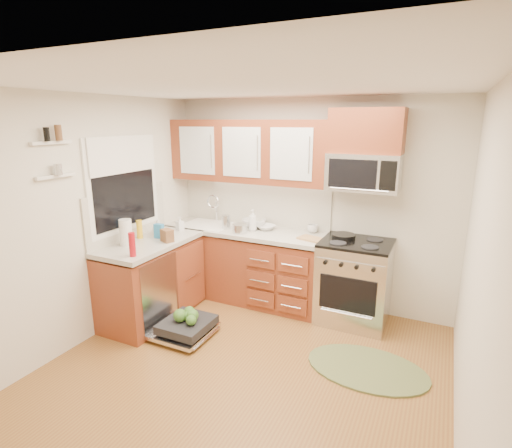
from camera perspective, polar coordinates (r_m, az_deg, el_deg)
The scene contains 38 objects.
floor at distance 3.91m, azimuth -1.92°, elevation -20.43°, with size 3.50×3.50×0.00m, color brown.
ceiling at distance 3.21m, azimuth -2.33°, elevation 19.18°, with size 3.50×3.50×0.00m, color white.
wall_back at distance 4.92m, azimuth 7.42°, elevation 2.85°, with size 3.50×0.04×2.50m, color beige.
wall_front at distance 2.09m, azimuth -25.83°, elevation -15.35°, with size 3.50×0.04×2.50m, color beige.
wall_left at distance 4.42m, azimuth -22.64°, elevation 0.47°, with size 0.04×3.50×2.50m, color beige.
wall_right at distance 3.01m, azimuth 29.12°, elevation -6.62°, with size 0.04×3.50×2.50m, color beige.
base_cabinet_back at distance 5.15m, azimuth -1.67°, elevation -6.05°, with size 2.05×0.60×0.85m, color brown.
base_cabinet_left at distance 4.82m, azimuth -14.60°, elevation -8.05°, with size 0.60×1.25×0.85m, color brown.
countertop_back at distance 5.00m, azimuth -1.76°, elevation -0.98°, with size 2.07×0.64×0.05m, color #A7A499.
countertop_left at distance 4.65m, azimuth -14.88°, elevation -2.66°, with size 0.64×1.27×0.05m, color #A7A499.
backsplash_back at distance 5.18m, azimuth -0.29°, elevation 3.12°, with size 2.05×0.02×0.57m, color beige.
backsplash_left at distance 4.77m, azimuth -17.83°, elevation 1.39°, with size 0.02×1.25×0.57m, color beige.
upper_cabinets at distance 4.94m, azimuth -1.12°, elevation 10.35°, with size 2.05×0.35×0.75m, color brown, non-canonical shape.
cabinet_over_mw at distance 4.48m, azimuth 15.55°, elevation 12.72°, with size 0.76×0.35×0.47m, color brown.
range at distance 4.68m, azimuth 13.83°, elevation -8.02°, with size 0.76×0.64×0.95m, color silver, non-canonical shape.
microwave at distance 4.49m, azimuth 15.11°, elevation 7.16°, with size 0.76×0.38×0.40m, color silver, non-canonical shape.
sink at distance 5.26m, azimuth -6.94°, elevation -1.41°, with size 0.62×0.50×0.26m, color white, non-canonical shape.
dishwasher at distance 4.46m, azimuth -10.23°, elevation -14.33°, with size 0.70×0.60×0.20m, color silver, non-canonical shape.
window at distance 4.69m, azimuth -18.36°, elevation 5.37°, with size 0.03×1.05×1.05m, color white, non-canonical shape.
window_blind at distance 4.63m, azimuth -18.47°, elevation 9.39°, with size 0.02×0.96×0.40m, color white.
shelf_upper at distance 4.06m, azimuth -27.16°, elevation 10.31°, with size 0.04×0.40×0.03m, color white.
shelf_lower at distance 4.09m, azimuth -26.68°, elevation 6.14°, with size 0.04×0.40×0.03m, color white.
rug at distance 4.07m, azimuth 15.55°, elevation -19.25°, with size 1.11×0.72×0.02m, color #5D693C, non-canonical shape.
skillet at distance 4.61m, azimuth 12.40°, elevation -1.71°, with size 0.26×0.26×0.05m, color black.
stock_pot at distance 4.80m, azimuth -2.35°, elevation -0.65°, with size 0.18×0.18×0.11m, color silver.
cutting_board at distance 4.59m, azimuth 7.90°, elevation -2.09°, with size 0.29×0.19×0.02m, color #9F6E49.
canister at distance 4.99m, azimuth -4.32°, elevation 0.30°, with size 0.11×0.11×0.17m, color silver.
paper_towel_roll at distance 4.53m, azimuth -18.10°, elevation -1.16°, with size 0.13×0.13×0.29m, color white.
mustard_bottle at distance 4.77m, azimuth -16.30°, elevation -0.72°, with size 0.07×0.07×0.21m, color gold.
red_bottle at distance 4.15m, azimuth -17.28°, elevation -2.83°, with size 0.06×0.06×0.24m, color #A60D17.
wooden_box at distance 4.56m, azimuth -12.58°, elevation -1.62°, with size 0.14×0.10×0.14m, color brown.
blue_carton at distance 4.72m, azimuth -13.69°, elevation -0.98°, with size 0.10×0.06×0.17m, color #2677B4.
bowl_a at distance 4.96m, azimuth 1.40°, elevation -0.47°, with size 0.23×0.23×0.06m, color #999999.
bowl_b at distance 5.09m, azimuth -0.28°, elevation 0.15°, with size 0.30×0.30×0.09m, color #999999.
cup at distance 4.86m, azimuth 8.09°, elevation -0.66°, with size 0.13×0.13×0.10m, color #999999.
soap_bottle_a at distance 4.88m, azimuth -0.49°, elevation 0.53°, with size 0.10×0.10×0.26m, color #999999.
soap_bottle_b at distance 4.99m, azimuth -10.82°, elevation 0.07°, with size 0.08×0.08×0.17m, color #999999.
soap_bottle_c at distance 4.86m, azimuth -13.77°, elevation -0.42°, with size 0.14×0.14×0.18m, color #999999.
Camera 1 is at (1.49, -2.83, 2.25)m, focal length 28.00 mm.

